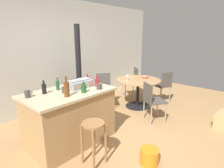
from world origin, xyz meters
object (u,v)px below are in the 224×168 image
at_px(dining_table, 138,86).
at_px(wood_stove, 80,89).
at_px(kitchen_island, 70,117).
at_px(cup_1, 65,90).
at_px(bottle_5, 58,85).
at_px(cup_2, 28,94).
at_px(toolbox, 79,84).
at_px(bottle_4, 97,82).
at_px(bottle_1, 67,89).
at_px(folding_chair_far, 104,88).
at_px(cup_0, 99,87).
at_px(plastic_bucket, 149,156).
at_px(wooden_stool, 94,134).
at_px(wine_glass, 127,76).
at_px(bottle_2, 44,89).
at_px(folding_chair_near, 132,79).
at_px(serving_bowl, 145,77).
at_px(bottle_0, 87,80).
at_px(folding_chair_right, 163,84).
at_px(folding_chair_left, 152,99).
at_px(bottle_3, 84,88).

relative_size(dining_table, wood_stove, 0.54).
height_order(kitchen_island, cup_1, cup_1).
distance_m(bottle_5, cup_2, 0.52).
relative_size(toolbox, bottle_4, 2.30).
bearing_deg(bottle_1, folding_chair_far, 27.19).
height_order(wood_stove, cup_0, wood_stove).
bearing_deg(plastic_bucket, dining_table, 38.70).
xyz_separation_m(wooden_stool, wine_glass, (2.00, 0.93, 0.37)).
bearing_deg(toolbox, bottle_1, -149.75).
distance_m(wooden_stool, bottle_2, 1.08).
bearing_deg(folding_chair_near, kitchen_island, -166.24).
bearing_deg(dining_table, kitchen_island, -178.36).
distance_m(bottle_4, cup_0, 0.19).
xyz_separation_m(toolbox, bottle_4, (0.25, -0.18, 0.01)).
relative_size(bottle_2, serving_bowl, 1.21).
distance_m(bottle_0, cup_0, 0.47).
height_order(folding_chair_far, folding_chair_right, folding_chair_far).
bearing_deg(cup_0, folding_chair_far, 41.14).
bearing_deg(serving_bowl, wood_stove, 142.87).
bearing_deg(folding_chair_left, dining_table, 54.23).
bearing_deg(folding_chair_right, bottle_0, 169.13).
xyz_separation_m(bottle_2, cup_2, (-0.26, 0.02, -0.03)).
relative_size(bottle_4, bottle_5, 0.90).
relative_size(bottle_4, serving_bowl, 1.09).
bearing_deg(bottle_3, folding_chair_near, 19.28).
xyz_separation_m(wood_stove, toolbox, (-0.78, -1.00, 0.47)).
distance_m(wooden_stool, bottle_3, 0.76).
distance_m(bottle_1, wine_glass, 2.10).
distance_m(kitchen_island, wine_glass, 1.92).
xyz_separation_m(bottle_3, cup_2, (-0.72, 0.44, -0.02)).
xyz_separation_m(folding_chair_right, wood_stove, (-1.81, 1.34, 0.00)).
bearing_deg(bottle_1, wine_glass, 11.25).
height_order(bottle_1, cup_0, bottle_1).
distance_m(bottle_2, bottle_5, 0.26).
xyz_separation_m(wood_stove, wine_glass, (0.82, -0.86, 0.31)).
xyz_separation_m(cup_0, wine_glass, (1.45, 0.49, -0.14)).
relative_size(folding_chair_far, toolbox, 1.96).
bearing_deg(wine_glass, kitchen_island, -173.89).
xyz_separation_m(bottle_2, plastic_bucket, (0.73, -1.52, -0.90)).
height_order(kitchen_island, folding_chair_right, kitchen_island).
bearing_deg(bottle_3, cup_2, 148.56).
bearing_deg(cup_0, serving_bowl, 9.09).
distance_m(folding_chair_left, bottle_1, 1.95).
height_order(folding_chair_near, bottle_3, bottle_3).
relative_size(wood_stove, cup_0, 16.45).
xyz_separation_m(bottle_1, cup_1, (0.09, 0.19, -0.07)).
height_order(wooden_stool, folding_chair_left, folding_chair_left).
bearing_deg(toolbox, dining_table, 0.16).
bearing_deg(dining_table, wooden_stool, -160.93).
distance_m(folding_chair_near, bottle_2, 3.13).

